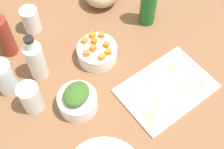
{
  "coord_description": "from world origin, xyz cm",
  "views": [
    {
      "loc": [
        -31.06,
        -46.13,
        94.14
      ],
      "look_at": [
        0.0,
        0.0,
        8.0
      ],
      "focal_mm": 49.57,
      "sensor_mm": 36.0,
      "label": 1
    }
  ],
  "objects": [
    {
      "name": "carrot_cube_0",
      "position": [
        4.75,
        10.53,
        9.63
      ],
      "size": [
        2.48,
        2.48,
        1.8
      ],
      "primitive_type": "cube",
      "rotation": [
        0.0,
        0.0,
        2.12
      ],
      "color": "orange",
      "rests_on": "bowl_carrots"
    },
    {
      "name": "carrot_cube_6",
      "position": [
        -0.7,
        16.33,
        9.63
      ],
      "size": [
        2.44,
        2.44,
        1.8
      ],
      "primitive_type": "cube",
      "rotation": [
        0.0,
        0.0,
        2.07
      ],
      "color": "orange",
      "rests_on": "bowl_carrots"
    },
    {
      "name": "carrot_cube_5",
      "position": [
        0.55,
        6.9,
        9.63
      ],
      "size": [
        1.93,
        1.93,
        1.8
      ],
      "primitive_type": "cube",
      "rotation": [
        0.0,
        0.0,
        0.07
      ],
      "color": "orange",
      "rests_on": "bowl_carrots"
    },
    {
      "name": "chopped_greens_mound",
      "position": [
        -14.23,
        -1.42,
        11.05
      ],
      "size": [
        12.01,
        11.38,
        3.85
      ],
      "primitive_type": "ellipsoid",
      "rotation": [
        0.0,
        0.0,
        0.52
      ],
      "color": "#386322",
      "rests_on": "bowl_greens"
    },
    {
      "name": "dumpling_1",
      "position": [
        19.91,
        -16.14,
        5.36
      ],
      "size": [
        5.04,
        4.55,
        2.73
      ],
      "primitive_type": "pyramid",
      "rotation": [
        0.0,
        0.0,
        3.26
      ],
      "color": "beige",
      "rests_on": "cutting_board"
    },
    {
      "name": "carrot_cube_1",
      "position": [
        -0.04,
        11.74,
        9.63
      ],
      "size": [
        2.16,
        2.16,
        1.8
      ],
      "primitive_type": "cube",
      "rotation": [
        0.0,
        0.0,
        1.8
      ],
      "color": "orange",
      "rests_on": "bowl_carrots"
    },
    {
      "name": "bowl_carrots",
      "position": [
        1.57,
        11.79,
        5.86
      ],
      "size": [
        14.2,
        14.2,
        5.73
      ],
      "primitive_type": "cylinder",
      "color": "white",
      "rests_on": "tabletop"
    },
    {
      "name": "carrot_cube_4",
      "position": [
        -2.94,
        11.17,
        9.63
      ],
      "size": [
        2.21,
        2.21,
        1.8
      ],
      "primitive_type": "cube",
      "rotation": [
        0.0,
        0.0,
        2.88
      ],
      "color": "orange",
      "rests_on": "bowl_carrots"
    },
    {
      "name": "tabletop",
      "position": [
        0.0,
        0.0,
        1.5
      ],
      "size": [
        190.0,
        190.0,
        3.0
      ],
      "primitive_type": "cube",
      "color": "brown",
      "rests_on": "ground"
    },
    {
      "name": "drinking_glass_0",
      "position": [
        -11.65,
        37.32,
        7.96
      ],
      "size": [
        6.64,
        6.64,
        9.92
      ],
      "primitive_type": "cylinder",
      "color": "white",
      "rests_on": "tabletop"
    },
    {
      "name": "dumpling_2",
      "position": [
        7.84,
        -15.98,
        5.57
      ],
      "size": [
        7.67,
        7.62,
        3.13
      ],
      "primitive_type": "pyramid",
      "rotation": [
        0.0,
        0.0,
        0.65
      ],
      "color": "beige",
      "rests_on": "cutting_board"
    },
    {
      "name": "dumpling_4",
      "position": [
        2.89,
        -18.46,
        5.54
      ],
      "size": [
        5.38,
        5.34,
        3.08
      ],
      "primitive_type": "pyramid",
      "rotation": [
        0.0,
        0.0,
        2.95
      ],
      "color": "beige",
      "rests_on": "cutting_board"
    },
    {
      "name": "cutting_board",
      "position": [
        13.75,
        -12.69,
        3.5
      ],
      "size": [
        31.84,
        22.97,
        1.0
      ],
      "primitive_type": "cube",
      "rotation": [
        0.0,
        0.0,
        0.05
      ],
      "color": "white",
      "rests_on": "tabletop"
    },
    {
      "name": "carrot_cube_3",
      "position": [
        5.67,
        15.06,
        9.63
      ],
      "size": [
        2.54,
        2.54,
        1.8
      ],
      "primitive_type": "cube",
      "rotation": [
        0.0,
        0.0,
        0.84
      ],
      "color": "orange",
      "rests_on": "bowl_carrots"
    },
    {
      "name": "carrot_cube_2",
      "position": [
        2.0,
        14.13,
        9.63
      ],
      "size": [
        2.5,
        2.5,
        1.8
      ],
      "primitive_type": "cube",
      "rotation": [
        0.0,
        0.0,
        0.6
      ],
      "color": "orange",
      "rests_on": "bowl_carrots"
    },
    {
      "name": "carrot_cube_8",
      "position": [
        2.9,
        16.9,
        9.63
      ],
      "size": [
        2.27,
        2.27,
        1.8
      ],
      "primitive_type": "cube",
      "rotation": [
        0.0,
        0.0,
        0.31
      ],
      "color": "orange",
      "rests_on": "bowl_carrots"
    },
    {
      "name": "dumpling_0",
      "position": [
        21.07,
        -7.9,
        5.42
      ],
      "size": [
        5.9,
        6.19,
        2.83
      ],
      "primitive_type": "pyramid",
      "rotation": [
        0.0,
        0.0,
        2.05
      ],
      "color": "beige",
      "rests_on": "cutting_board"
    },
    {
      "name": "drinking_glass_1",
      "position": [
        -30.13,
        17.47,
        9.72
      ],
      "size": [
        6.88,
        6.88,
        13.43
      ],
      "primitive_type": "cylinder",
      "color": "white",
      "rests_on": "tabletop"
    },
    {
      "name": "carrot_cube_7",
      "position": [
        3.52,
        7.48,
        9.63
      ],
      "size": [
        2.41,
        2.41,
        1.8
      ],
      "primitive_type": "cube",
      "rotation": [
        0.0,
        0.0,
        2.68
      ],
      "color": "orange",
      "rests_on": "bowl_carrots"
    },
    {
      "name": "bottle_0",
      "position": [
        27.26,
        16.19,
        12.45
      ],
      "size": [
        6.21,
        6.21,
        22.82
      ],
      "color": "#1B5F27",
      "rests_on": "tabletop"
    },
    {
      "name": "drinking_glass_2",
      "position": [
        -26.29,
        6.74,
        8.61
      ],
      "size": [
        6.78,
        6.78,
        11.21
      ],
      "primitive_type": "cylinder",
      "color": "white",
      "rests_on": "tabletop"
    },
    {
      "name": "bottle_2",
      "position": [
        -23.44,
        32.19,
        11.9
      ],
      "size": [
        5.76,
        5.76,
        21.3
      ],
      "color": "maroon",
      "rests_on": "tabletop"
    },
    {
      "name": "bottle_1",
      "position": [
        -18.82,
        17.23,
        10.87
      ],
      "size": [
        6.18,
        6.18,
        19.2
      ],
      "color": "silver",
      "rests_on": "tabletop"
    },
    {
      "name": "dumpling_3",
      "position": [
        24.91,
        -18.55,
        5.24
      ],
      "size": [
        5.51,
        5.51,
        2.47
      ],
      "primitive_type": "pyramid",
      "rotation": [
        0.0,
        0.0,
        0.8
      ],
      "color": "beige",
      "rests_on": "cutting_board"
    },
    {
      "name": "bowl_greens",
      "position": [
        -14.23,
        -1.42,
        6.06
      ],
      "size": [
        12.69,
        12.69,
        6.13
      ],
      "primitive_type": "cylinder",
      "color": "white",
      "rests_on": "tabletop"
    }
  ]
}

